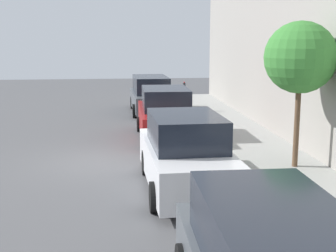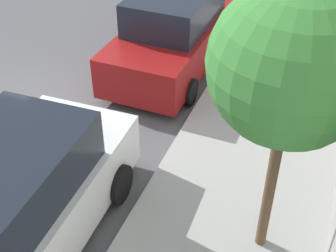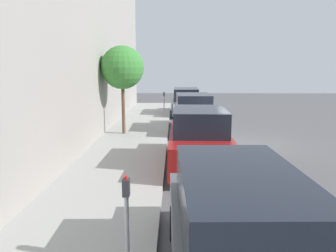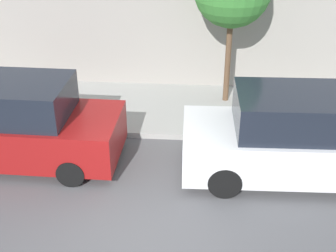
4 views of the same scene
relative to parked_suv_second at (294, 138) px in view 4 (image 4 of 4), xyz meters
name	(u,v)px [view 4 (image 4 of 4)]	position (x,y,z in m)	size (l,w,h in m)	color
ground_plane	(143,232)	(-2.19, 3.05, -0.93)	(60.00, 60.00, 0.00)	#515154
sidewalk	(165,109)	(2.88, 3.05, -0.85)	(3.15, 32.00, 0.15)	#9E9E99
parked_suv_second	(294,138)	(0.00, 0.00, 0.00)	(2.10, 4.85, 1.98)	silver
parked_suv_third	(15,124)	(0.15, 6.26, 0.00)	(2.08, 4.84, 1.98)	maroon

